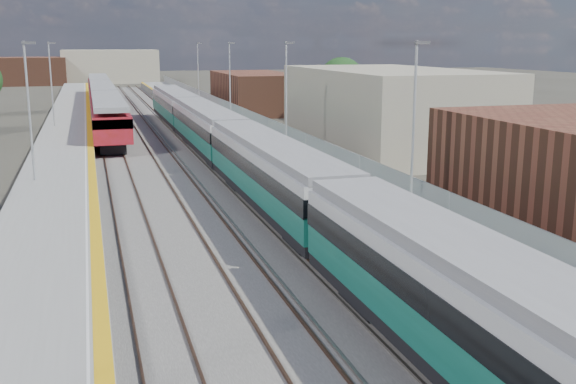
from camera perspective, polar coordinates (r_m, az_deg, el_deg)
name	(u,v)px	position (r m, az deg, el deg)	size (l,w,h in m)	color
ground	(182,148)	(55.92, -9.00, 3.69)	(320.00, 320.00, 0.00)	#47443A
ballast_bed	(151,145)	(58.13, -11.53, 3.96)	(10.50, 155.00, 0.06)	#565451
tracks	(156,141)	(59.83, -11.11, 4.29)	(8.96, 160.00, 0.17)	#4C3323
platform_right	(238,135)	(59.17, -4.25, 4.81)	(4.70, 155.00, 8.52)	slate
platform_left	(66,142)	(57.88, -18.28, 4.03)	(4.30, 155.00, 8.52)	slate
buildings	(25,31)	(143.86, -21.40, 12.57)	(72.00, 185.50, 40.00)	brown
green_train	(233,144)	(42.69, -4.66, 4.03)	(2.78, 77.34, 3.06)	black
red_train	(103,99)	(80.36, -15.42, 7.60)	(2.92, 59.20, 3.69)	black
tree_d	(341,81)	(74.88, 4.54, 9.36)	(5.12, 5.12, 6.93)	#382619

